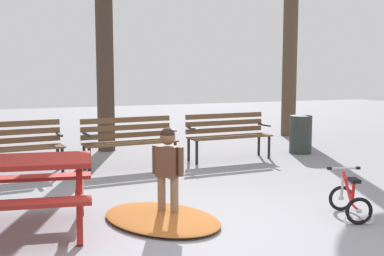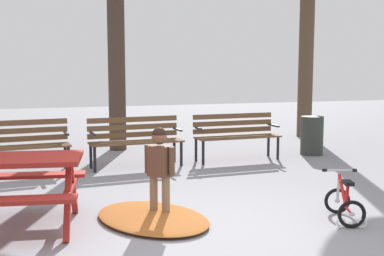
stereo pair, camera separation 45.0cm
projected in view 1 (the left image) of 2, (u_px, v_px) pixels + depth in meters
The scene contains 8 objects.
ground at pixel (210, 237), 4.77m from camera, with size 36.00×36.00×0.00m, color gray.
park_bench_far_left at pixel (10, 144), 7.49m from camera, with size 1.63×0.58×0.85m.
park_bench_left at pixel (129, 138), 8.16m from camera, with size 1.62×0.54×0.85m.
park_bench_right at pixel (228, 132), 8.92m from camera, with size 1.61×0.49×0.85m.
child_standing at pixel (168, 165), 5.34m from camera, with size 0.29×0.31×1.02m.
kids_bicycle at pixel (350, 200), 5.38m from camera, with size 0.51×0.63×0.54m.
leaf_pile at pixel (161, 218), 5.26m from camera, with size 1.49×1.04×0.07m, color #9E5623.
trash_bin at pixel (301, 134), 9.59m from camera, with size 0.44×0.44×0.76m, color #2D332D.
Camera 1 is at (-1.95, -4.18, 1.64)m, focal length 44.75 mm.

